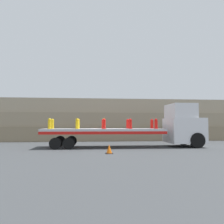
{
  "coord_description": "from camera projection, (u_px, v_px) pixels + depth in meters",
  "views": [
    {
      "loc": [
        -0.92,
        -16.29,
        1.66
      ],
      "look_at": [
        0.63,
        0.0,
        2.63
      ],
      "focal_mm": 35.0,
      "sensor_mm": 36.0,
      "label": 1
    }
  ],
  "objects": [
    {
      "name": "fire_hydrant_red_near_2",
      "position": [
        104.0,
        124.0,
        15.73
      ],
      "size": [
        0.29,
        0.48,
        0.75
      ],
      "color": "red",
      "rests_on": "flatbed_trailer"
    },
    {
      "name": "traffic_cone",
      "position": [
        109.0,
        149.0,
        12.63
      ],
      "size": [
        0.43,
        0.43,
        0.54
      ],
      "color": "black",
      "rests_on": "ground_plane"
    },
    {
      "name": "fire_hydrant_yellow_far_0",
      "position": [
        52.0,
        124.0,
        16.47
      ],
      "size": [
        0.29,
        0.48,
        0.75
      ],
      "color": "gold",
      "rests_on": "flatbed_trailer"
    },
    {
      "name": "flatbed_trailer",
      "position": [
        97.0,
        132.0,
        16.2
      ],
      "size": [
        8.89,
        2.62,
        1.38
      ],
      "color": "#B2B2B7",
      "rests_on": "ground_plane"
    },
    {
      "name": "cargo_strap_middle",
      "position": [
        104.0,
        119.0,
        16.3
      ],
      "size": [
        0.05,
        2.72,
        0.01
      ],
      "color": "yellow",
      "rests_on": "fire_hydrant_red_near_2"
    },
    {
      "name": "fire_hydrant_red_far_2",
      "position": [
        103.0,
        124.0,
        16.83
      ],
      "size": [
        0.29,
        0.48,
        0.75
      ],
      "color": "red",
      "rests_on": "flatbed_trailer"
    },
    {
      "name": "truck_cab",
      "position": [
        184.0,
        126.0,
        16.86
      ],
      "size": [
        2.55,
        2.72,
        3.26
      ],
      "color": "silver",
      "rests_on": "ground_plane"
    },
    {
      "name": "fire_hydrant_red_far_4",
      "position": [
        152.0,
        124.0,
        17.2
      ],
      "size": [
        0.29,
        0.48,
        0.75
      ],
      "color": "red",
      "rests_on": "flatbed_trailer"
    },
    {
      "name": "rock_cliff",
      "position": [
        100.0,
        120.0,
        23.53
      ],
      "size": [
        60.0,
        3.3,
        4.37
      ],
      "color": "#84755B",
      "rests_on": "ground_plane"
    },
    {
      "name": "fire_hydrant_yellow_near_1",
      "position": [
        77.0,
        124.0,
        15.55
      ],
      "size": [
        0.29,
        0.48,
        0.75
      ],
      "color": "gold",
      "rests_on": "flatbed_trailer"
    },
    {
      "name": "fire_hydrant_yellow_far_1",
      "position": [
        78.0,
        124.0,
        16.65
      ],
      "size": [
        0.29,
        0.48,
        0.75
      ],
      "color": "gold",
      "rests_on": "flatbed_trailer"
    },
    {
      "name": "fire_hydrant_red_near_4",
      "position": [
        156.0,
        124.0,
        16.09
      ],
      "size": [
        0.29,
        0.48,
        0.75
      ],
      "color": "red",
      "rests_on": "flatbed_trailer"
    },
    {
      "name": "fire_hydrant_red_near_3",
      "position": [
        130.0,
        124.0,
        15.91
      ],
      "size": [
        0.29,
        0.48,
        0.75
      ],
      "color": "red",
      "rests_on": "flatbed_trailer"
    },
    {
      "name": "fire_hydrant_yellow_near_0",
      "position": [
        50.0,
        124.0,
        15.36
      ],
      "size": [
        0.29,
        0.48,
        0.75
      ],
      "color": "gold",
      "rests_on": "flatbed_trailer"
    },
    {
      "name": "fire_hydrant_red_far_3",
      "position": [
        128.0,
        124.0,
        17.01
      ],
      "size": [
        0.29,
        0.48,
        0.75
      ],
      "color": "red",
      "rests_on": "flatbed_trailer"
    },
    {
      "name": "ground_plane",
      "position": [
        104.0,
        147.0,
        16.18
      ],
      "size": [
        120.0,
        120.0,
        0.0
      ],
      "primitive_type": "plane",
      "color": "#3F4244"
    },
    {
      "name": "cargo_strap_rear",
      "position": [
        78.0,
        118.0,
        16.12
      ],
      "size": [
        0.05,
        2.72,
        0.01
      ],
      "color": "yellow",
      "rests_on": "fire_hydrant_yellow_near_1"
    }
  ]
}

